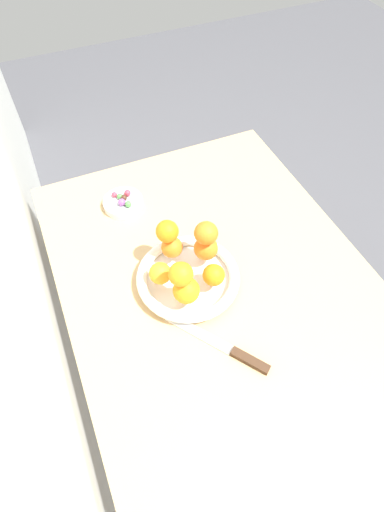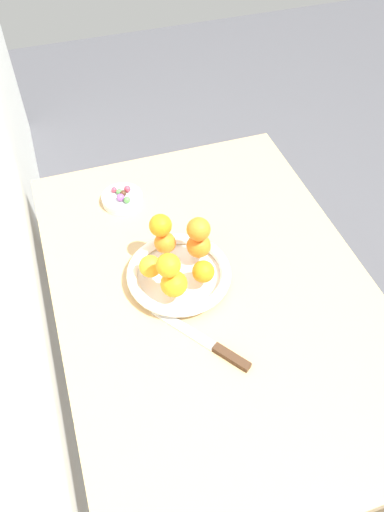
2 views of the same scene
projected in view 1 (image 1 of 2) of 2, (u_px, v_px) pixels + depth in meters
ground_plane at (212, 390)px, 1.58m from camera, size 6.00×6.00×0.00m
dining_table at (222, 307)px, 1.06m from camera, size 1.10×0.76×0.74m
fruit_bowl at (188, 278)px, 0.98m from camera, size 0.25×0.25×0.04m
candy_dish at (123, 203)px, 1.15m from camera, size 0.11×0.11×0.02m
orange_0 at (172, 247)px, 0.98m from camera, size 0.05×0.05×0.05m
orange_1 at (160, 273)px, 0.93m from camera, size 0.05×0.05×0.05m
orange_2 at (186, 290)px, 0.90m from camera, size 0.06×0.06×0.06m
orange_3 at (214, 275)px, 0.93m from camera, size 0.05×0.05×0.05m
orange_4 at (206, 248)px, 0.98m from camera, size 0.06×0.06×0.06m
orange_5 at (182, 276)px, 0.85m from camera, size 0.06×0.06×0.06m
orange_6 at (167, 231)px, 0.94m from camera, size 0.06×0.06×0.06m
orange_7 at (206, 233)px, 0.93m from camera, size 0.06×0.06×0.06m
candy_ball_0 at (124, 198)px, 1.14m from camera, size 0.02×0.02×0.02m
candy_ball_1 at (128, 204)px, 1.12m from camera, size 0.02×0.02×0.02m
candy_ball_2 at (127, 193)px, 1.15m from camera, size 0.02×0.02×0.02m
candy_ball_3 at (120, 196)px, 1.14m from camera, size 0.02×0.02×0.02m
candy_ball_4 at (122, 202)px, 1.12m from camera, size 0.02×0.02×0.02m
candy_ball_5 at (114, 195)px, 1.15m from camera, size 0.02×0.02×0.02m
candy_ball_6 at (122, 202)px, 1.13m from camera, size 0.02×0.02×0.02m
knife at (225, 347)px, 0.89m from camera, size 0.22×0.17×0.01m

